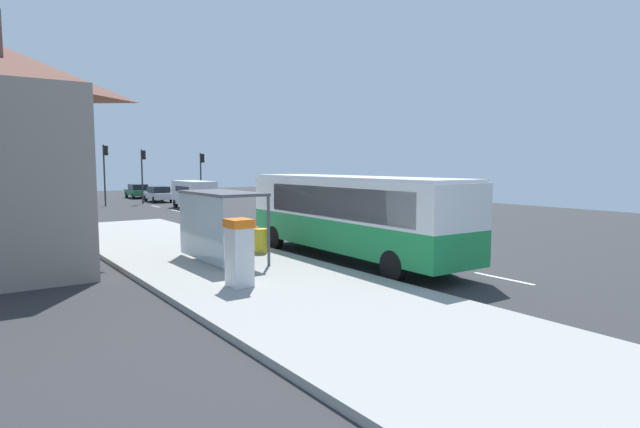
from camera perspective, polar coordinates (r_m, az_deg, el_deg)
ground_plane at (r=33.11m, az=-10.27°, el=-0.95°), size 56.00×92.00×0.04m
sidewalk_platform at (r=19.66m, az=-12.27°, el=-5.07°), size 6.20×30.00×0.18m
lane_stripe_seg_0 at (r=17.63m, az=19.67°, el=-6.76°), size 0.16×2.20×0.01m
lane_stripe_seg_1 at (r=20.83m, az=8.30°, el=-4.64°), size 0.16×2.20×0.01m
lane_stripe_seg_2 at (r=24.64m, az=0.23°, el=-3.01°), size 0.16×2.20×0.01m
lane_stripe_seg_3 at (r=28.81m, az=-5.58°, el=-1.80°), size 0.16×2.20×0.01m
lane_stripe_seg_4 at (r=33.21m, az=-9.88°, el=-0.88°), size 0.16×2.20×0.01m
lane_stripe_seg_5 at (r=37.76m, az=-13.16°, el=-0.18°), size 0.16×2.20×0.01m
lane_stripe_seg_6 at (r=42.41m, az=-15.72°, el=0.37°), size 0.16×2.20×0.01m
lane_stripe_seg_7 at (r=47.13m, az=-17.78°, el=0.80°), size 0.16×2.20×0.01m
bus at (r=19.62m, az=3.35°, el=0.20°), size 2.81×11.07×3.21m
white_van at (r=43.94m, az=-13.82°, el=2.33°), size 2.08×5.22×2.30m
sedan_near at (r=52.94m, az=-17.51°, el=2.15°), size 1.96×4.46×1.52m
sedan_far at (r=59.59m, az=-19.58°, el=2.43°), size 1.97×4.46×1.52m
ticket_machine at (r=14.84m, az=-8.94°, el=-4.20°), size 0.66×0.76×1.94m
recycling_bin_yellow at (r=20.48m, az=-6.58°, el=-2.95°), size 0.52×0.52×0.95m
recycling_bin_red at (r=21.09m, az=-7.50°, el=-2.72°), size 0.52×0.52×0.95m
traffic_light_near_side at (r=50.89m, az=-12.99°, el=4.83°), size 0.49×0.28×4.76m
traffic_light_far_side at (r=49.04m, az=-22.73°, el=4.97°), size 0.49×0.28×5.38m
traffic_light_median at (r=50.70m, az=-19.05°, el=4.86°), size 0.49×0.28×5.04m
bus_shelter at (r=18.83m, az=-11.70°, el=0.65°), size 1.80×4.00×2.50m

